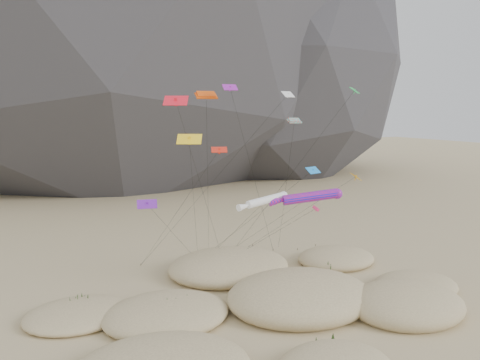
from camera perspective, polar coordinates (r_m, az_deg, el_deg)
ground at (r=51.45m, az=8.11°, el=-16.33°), size 500.00×500.00×0.00m
dunes at (r=53.41m, az=3.80°, el=-14.36°), size 48.70×37.36×4.54m
dune_grass at (r=53.14m, az=4.54°, el=-14.42°), size 40.12×30.32×1.49m
kite_stakes at (r=71.42m, az=0.21°, el=-8.90°), size 27.62×5.73×0.30m
rainbow_tube_kite at (r=56.69m, az=8.26°, el=-2.08°), size 8.90×17.72×12.21m
white_tube_kite at (r=54.95m, az=2.99°, el=-2.53°), size 7.56×15.64×11.79m
orange_parafoil at (r=57.42m, az=-4.13°, el=10.03°), size 6.69×13.96×23.84m
multi_parafoil at (r=60.69m, az=6.61°, el=6.88°), size 5.31×11.56×20.59m
delta_kites at (r=55.79m, az=1.52°, el=4.39°), size 30.16×17.03×24.54m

